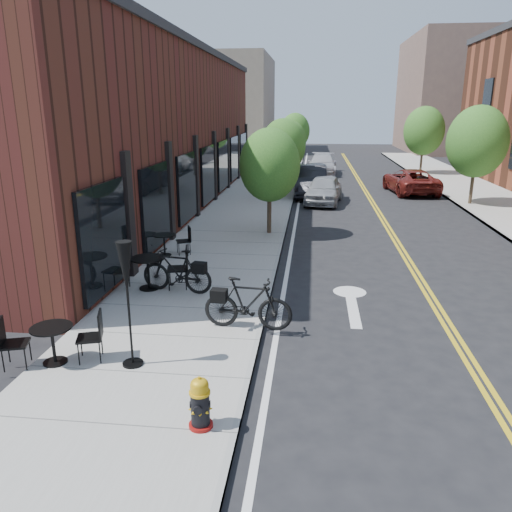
{
  "coord_description": "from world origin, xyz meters",
  "views": [
    {
      "loc": [
        0.95,
        -9.03,
        4.56
      ],
      "look_at": [
        -0.4,
        2.91,
        1.0
      ],
      "focal_mm": 35.0,
      "sensor_mm": 36.0,
      "label": 1
    }
  ],
  "objects_px": {
    "bicycle_left": "(177,271)",
    "parked_car_c": "(322,164)",
    "patio_umbrella": "(126,278)",
    "parked_car_a": "(324,190)",
    "bicycle_right": "(248,304)",
    "bistro_set_a": "(53,339)",
    "fire_hydrant": "(200,403)",
    "parked_car_b": "(310,181)",
    "parked_car_far": "(410,181)",
    "bistro_set_c": "(164,242)",
    "bistro_set_b": "(148,268)"
  },
  "relations": [
    {
      "from": "bicycle_right",
      "to": "parked_car_a",
      "type": "height_order",
      "value": "parked_car_a"
    },
    {
      "from": "parked_car_a",
      "to": "parked_car_c",
      "type": "distance_m",
      "value": 11.47
    },
    {
      "from": "bicycle_left",
      "to": "parked_car_b",
      "type": "relative_size",
      "value": 0.38
    },
    {
      "from": "bicycle_right",
      "to": "parked_car_a",
      "type": "xyz_separation_m",
      "value": [
        1.83,
        15.4,
        0.0
      ]
    },
    {
      "from": "parked_car_far",
      "to": "patio_umbrella",
      "type": "bearing_deg",
      "value": 61.28
    },
    {
      "from": "bistro_set_b",
      "to": "parked_car_b",
      "type": "xyz_separation_m",
      "value": [
        3.93,
        15.5,
        0.14
      ]
    },
    {
      "from": "fire_hydrant",
      "to": "bicycle_right",
      "type": "distance_m",
      "value": 3.44
    },
    {
      "from": "bistro_set_c",
      "to": "patio_umbrella",
      "type": "height_order",
      "value": "patio_umbrella"
    },
    {
      "from": "parked_car_a",
      "to": "parked_car_c",
      "type": "bearing_deg",
      "value": 97.13
    },
    {
      "from": "bistro_set_a",
      "to": "bistro_set_c",
      "type": "height_order",
      "value": "bistro_set_a"
    },
    {
      "from": "bistro_set_b",
      "to": "bistro_set_a",
      "type": "bearing_deg",
      "value": -109.18
    },
    {
      "from": "bistro_set_b",
      "to": "parked_car_b",
      "type": "bearing_deg",
      "value": 63.32
    },
    {
      "from": "patio_umbrella",
      "to": "parked_car_b",
      "type": "relative_size",
      "value": 0.47
    },
    {
      "from": "fire_hydrant",
      "to": "parked_car_c",
      "type": "relative_size",
      "value": 0.17
    },
    {
      "from": "parked_car_a",
      "to": "parked_car_far",
      "type": "distance_m",
      "value": 6.14
    },
    {
      "from": "fire_hydrant",
      "to": "parked_car_b",
      "type": "bearing_deg",
      "value": 75.57
    },
    {
      "from": "bistro_set_a",
      "to": "parked_car_c",
      "type": "height_order",
      "value": "parked_car_c"
    },
    {
      "from": "bicycle_right",
      "to": "parked_car_far",
      "type": "relative_size",
      "value": 0.39
    },
    {
      "from": "bicycle_left",
      "to": "parked_car_b",
      "type": "height_order",
      "value": "parked_car_b"
    },
    {
      "from": "bicycle_left",
      "to": "parked_car_a",
      "type": "relative_size",
      "value": 0.46
    },
    {
      "from": "bicycle_left",
      "to": "parked_car_c",
      "type": "distance_m",
      "value": 25.21
    },
    {
      "from": "bicycle_left",
      "to": "bistro_set_b",
      "type": "distance_m",
      "value": 0.8
    },
    {
      "from": "bistro_set_c",
      "to": "parked_car_a",
      "type": "bearing_deg",
      "value": 40.03
    },
    {
      "from": "parked_car_far",
      "to": "bicycle_left",
      "type": "bearing_deg",
      "value": 56.6
    },
    {
      "from": "bistro_set_a",
      "to": "parked_car_b",
      "type": "relative_size",
      "value": 0.36
    },
    {
      "from": "bistro_set_b",
      "to": "patio_umbrella",
      "type": "height_order",
      "value": "patio_umbrella"
    },
    {
      "from": "parked_car_far",
      "to": "fire_hydrant",
      "type": "bearing_deg",
      "value": 66.47
    },
    {
      "from": "bicycle_right",
      "to": "patio_umbrella",
      "type": "xyz_separation_m",
      "value": [
        -1.87,
        -1.76,
        1.09
      ]
    },
    {
      "from": "bicycle_right",
      "to": "bistro_set_c",
      "type": "height_order",
      "value": "bicycle_right"
    },
    {
      "from": "bicycle_left",
      "to": "parked_car_a",
      "type": "distance_m",
      "value": 13.98
    },
    {
      "from": "bicycle_left",
      "to": "bistro_set_b",
      "type": "bearing_deg",
      "value": -90.79
    },
    {
      "from": "parked_car_a",
      "to": "parked_car_far",
      "type": "height_order",
      "value": "parked_car_a"
    },
    {
      "from": "bicycle_left",
      "to": "parked_car_far",
      "type": "height_order",
      "value": "parked_car_far"
    },
    {
      "from": "bistro_set_c",
      "to": "bicycle_right",
      "type": "bearing_deg",
      "value": -80.6
    },
    {
      "from": "patio_umbrella",
      "to": "parked_car_far",
      "type": "height_order",
      "value": "patio_umbrella"
    },
    {
      "from": "bistro_set_b",
      "to": "parked_car_a",
      "type": "relative_size",
      "value": 0.51
    },
    {
      "from": "bicycle_right",
      "to": "parked_car_far",
      "type": "xyz_separation_m",
      "value": [
        6.69,
        19.14,
        -0.01
      ]
    },
    {
      "from": "patio_umbrella",
      "to": "parked_car_far",
      "type": "xyz_separation_m",
      "value": [
        8.56,
        20.9,
        -1.1
      ]
    },
    {
      "from": "bistro_set_c",
      "to": "parked_car_c",
      "type": "height_order",
      "value": "parked_car_c"
    },
    {
      "from": "fire_hydrant",
      "to": "bistro_set_b",
      "type": "height_order",
      "value": "bistro_set_b"
    },
    {
      "from": "fire_hydrant",
      "to": "parked_car_far",
      "type": "relative_size",
      "value": 0.17
    },
    {
      "from": "bistro_set_c",
      "to": "parked_car_far",
      "type": "height_order",
      "value": "parked_car_far"
    },
    {
      "from": "parked_car_a",
      "to": "bistro_set_b",
      "type": "bearing_deg",
      "value": -101.82
    },
    {
      "from": "bistro_set_b",
      "to": "patio_umbrella",
      "type": "xyz_separation_m",
      "value": [
        0.96,
        -3.87,
        1.11
      ]
    },
    {
      "from": "bistro_set_a",
      "to": "bicycle_left",
      "type": "bearing_deg",
      "value": 54.03
    },
    {
      "from": "bicycle_left",
      "to": "bistro_set_b",
      "type": "relative_size",
      "value": 0.9
    },
    {
      "from": "patio_umbrella",
      "to": "parked_car_c",
      "type": "relative_size",
      "value": 0.47
    },
    {
      "from": "fire_hydrant",
      "to": "parked_car_b",
      "type": "distance_m",
      "value": 21.08
    },
    {
      "from": "parked_car_c",
      "to": "parked_car_far",
      "type": "distance_m",
      "value": 9.09
    },
    {
      "from": "patio_umbrella",
      "to": "parked_car_a",
      "type": "xyz_separation_m",
      "value": [
        3.7,
        17.15,
        -1.08
      ]
    }
  ]
}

